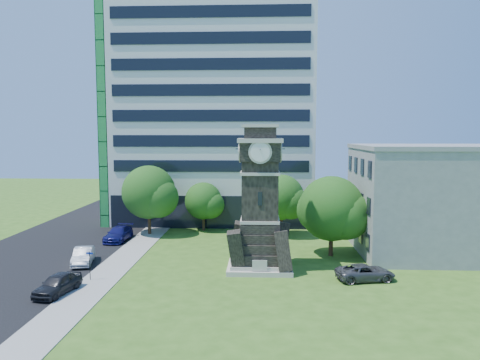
{
  "coord_description": "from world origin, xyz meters",
  "views": [
    {
      "loc": [
        3.12,
        -37.16,
        11.46
      ],
      "look_at": [
        1.12,
        5.93,
        7.18
      ],
      "focal_mm": 35.0,
      "sensor_mm": 36.0,
      "label": 1
    }
  ],
  "objects_px": {
    "car_east_lot": "(365,272)",
    "car_street_mid": "(83,256)",
    "park_bench": "(264,265)",
    "street_sign": "(90,262)",
    "car_street_south": "(58,284)",
    "car_street_north": "(119,234)",
    "clock_tower": "(260,207)"
  },
  "relations": [
    {
      "from": "car_street_mid",
      "to": "street_sign",
      "type": "height_order",
      "value": "street_sign"
    },
    {
      "from": "car_east_lot",
      "to": "street_sign",
      "type": "bearing_deg",
      "value": 81.16
    },
    {
      "from": "car_street_north",
      "to": "street_sign",
      "type": "relative_size",
      "value": 2.21
    },
    {
      "from": "street_sign",
      "to": "clock_tower",
      "type": "bearing_deg",
      "value": 24.67
    },
    {
      "from": "car_street_mid",
      "to": "car_street_north",
      "type": "relative_size",
      "value": 0.86
    },
    {
      "from": "car_east_lot",
      "to": "street_sign",
      "type": "distance_m",
      "value": 21.58
    },
    {
      "from": "car_street_north",
      "to": "car_east_lot",
      "type": "bearing_deg",
      "value": -26.21
    },
    {
      "from": "car_street_north",
      "to": "park_bench",
      "type": "relative_size",
      "value": 2.84
    },
    {
      "from": "clock_tower",
      "to": "park_bench",
      "type": "xyz_separation_m",
      "value": [
        0.33,
        -0.89,
        -4.79
      ]
    },
    {
      "from": "car_street_mid",
      "to": "car_east_lot",
      "type": "bearing_deg",
      "value": -21.4
    },
    {
      "from": "car_street_north",
      "to": "street_sign",
      "type": "height_order",
      "value": "street_sign"
    },
    {
      "from": "car_street_mid",
      "to": "car_street_north",
      "type": "xyz_separation_m",
      "value": [
        0.36,
        9.05,
        0.02
      ]
    },
    {
      "from": "car_east_lot",
      "to": "car_street_mid",
      "type": "bearing_deg",
      "value": 69.95
    },
    {
      "from": "park_bench",
      "to": "clock_tower",
      "type": "bearing_deg",
      "value": 115.88
    },
    {
      "from": "car_street_south",
      "to": "car_street_north",
      "type": "height_order",
      "value": "car_street_north"
    },
    {
      "from": "car_street_mid",
      "to": "car_street_north",
      "type": "height_order",
      "value": "car_street_north"
    },
    {
      "from": "car_street_north",
      "to": "car_east_lot",
      "type": "xyz_separation_m",
      "value": [
        23.49,
        -12.59,
        -0.1
      ]
    },
    {
      "from": "car_east_lot",
      "to": "park_bench",
      "type": "height_order",
      "value": "car_east_lot"
    },
    {
      "from": "car_street_mid",
      "to": "park_bench",
      "type": "distance_m",
      "value": 15.96
    },
    {
      "from": "park_bench",
      "to": "street_sign",
      "type": "height_order",
      "value": "street_sign"
    },
    {
      "from": "clock_tower",
      "to": "car_street_south",
      "type": "relative_size",
      "value": 2.83
    },
    {
      "from": "park_bench",
      "to": "car_street_north",
      "type": "bearing_deg",
      "value": 151.62
    },
    {
      "from": "clock_tower",
      "to": "car_east_lot",
      "type": "distance_m",
      "value": 9.97
    },
    {
      "from": "clock_tower",
      "to": "street_sign",
      "type": "height_order",
      "value": "clock_tower"
    },
    {
      "from": "car_street_south",
      "to": "car_street_mid",
      "type": "height_order",
      "value": "car_street_south"
    },
    {
      "from": "clock_tower",
      "to": "park_bench",
      "type": "bearing_deg",
      "value": -69.6
    },
    {
      "from": "car_street_south",
      "to": "park_bench",
      "type": "xyz_separation_m",
      "value": [
        14.78,
        6.35,
        -0.24
      ]
    },
    {
      "from": "car_east_lot",
      "to": "park_bench",
      "type": "relative_size",
      "value": 2.55
    },
    {
      "from": "car_street_south",
      "to": "park_bench",
      "type": "distance_m",
      "value": 16.09
    },
    {
      "from": "car_street_mid",
      "to": "clock_tower",
      "type": "bearing_deg",
      "value": -14.76
    },
    {
      "from": "car_east_lot",
      "to": "park_bench",
      "type": "xyz_separation_m",
      "value": [
        -7.95,
        2.16,
        -0.15
      ]
    },
    {
      "from": "car_street_south",
      "to": "car_east_lot",
      "type": "height_order",
      "value": "car_street_south"
    }
  ]
}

